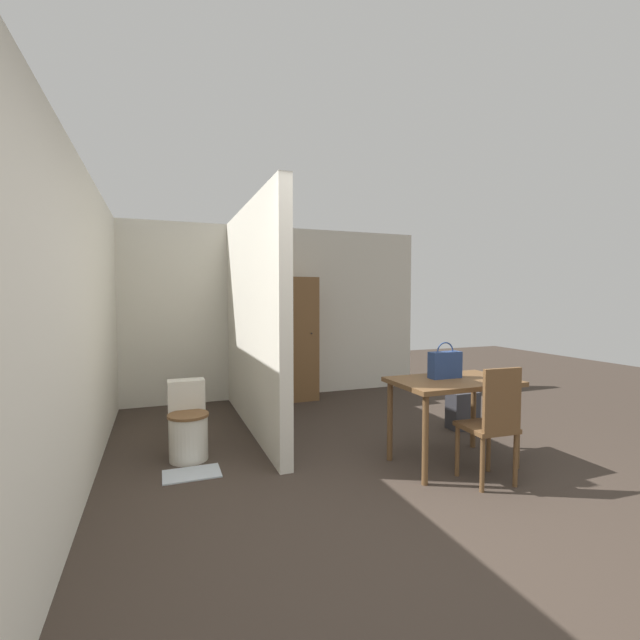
{
  "coord_description": "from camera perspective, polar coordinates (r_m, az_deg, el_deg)",
  "views": [
    {
      "loc": [
        -1.46,
        -2.1,
        1.49
      ],
      "look_at": [
        0.16,
        2.18,
        1.23
      ],
      "focal_mm": 24.0,
      "sensor_mm": 36.0,
      "label": 1
    }
  ],
  "objects": [
    {
      "name": "bath_mat",
      "position": [
        3.94,
        -16.73,
        -19.04
      ],
      "size": [
        0.47,
        0.3,
        0.01
      ],
      "color": "#B2BCC6",
      "rests_on": "ground_plane"
    },
    {
      "name": "wooden_chair",
      "position": [
        3.7,
        21.99,
        -12.47
      ],
      "size": [
        0.39,
        0.39,
        0.94
      ],
      "rotation": [
        0.0,
        0.0,
        -0.05
      ],
      "color": "brown",
      "rests_on": "ground_plane"
    },
    {
      "name": "ground_plane",
      "position": [
        2.96,
        13.66,
        -27.03
      ],
      "size": [
        16.0,
        16.0,
        0.0
      ],
      "primitive_type": "plane",
      "color": "#382D26"
    },
    {
      "name": "partition_wall",
      "position": [
        4.86,
        -9.07,
        0.33
      ],
      "size": [
        0.12,
        2.76,
        2.5
      ],
      "color": "beige",
      "rests_on": "ground_plane"
    },
    {
      "name": "space_heater",
      "position": [
        5.16,
        18.49,
        -11.34
      ],
      "size": [
        0.33,
        0.2,
        0.41
      ],
      "color": "#2D2D33",
      "rests_on": "ground_plane"
    },
    {
      "name": "toilet",
      "position": [
        4.23,
        -17.2,
        -13.27
      ],
      "size": [
        0.37,
        0.51,
        0.69
      ],
      "color": "silver",
      "rests_on": "ground_plane"
    },
    {
      "name": "wall_left",
      "position": [
        4.16,
        -28.63,
        -0.48
      ],
      "size": [
        0.12,
        5.02,
        2.5
      ],
      "color": "beige",
      "rests_on": "ground_plane"
    },
    {
      "name": "wooden_cabinet",
      "position": [
        6.19,
        -3.22,
        -2.48
      ],
      "size": [
        0.55,
        0.49,
        1.76
      ],
      "color": "brown",
      "rests_on": "ground_plane"
    },
    {
      "name": "dining_table",
      "position": [
        3.99,
        17.26,
        -8.93
      ],
      "size": [
        1.06,
        0.67,
        0.76
      ],
      "color": "brown",
      "rests_on": "ground_plane"
    },
    {
      "name": "handbag",
      "position": [
        3.99,
        16.33,
        -5.69
      ],
      "size": [
        0.3,
        0.11,
        0.32
      ],
      "color": "navy",
      "rests_on": "dining_table"
    },
    {
      "name": "wall_back",
      "position": [
        6.36,
        -7.44,
        1.0
      ],
      "size": [
        4.95,
        0.12,
        2.5
      ],
      "color": "beige",
      "rests_on": "ground_plane"
    }
  ]
}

